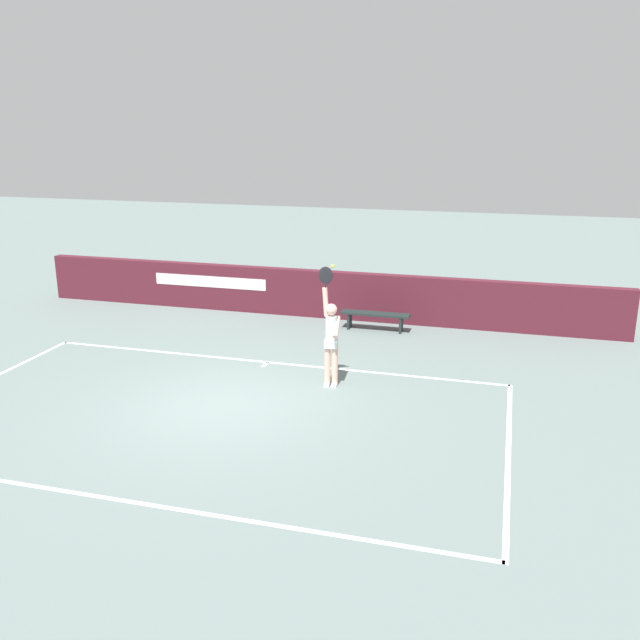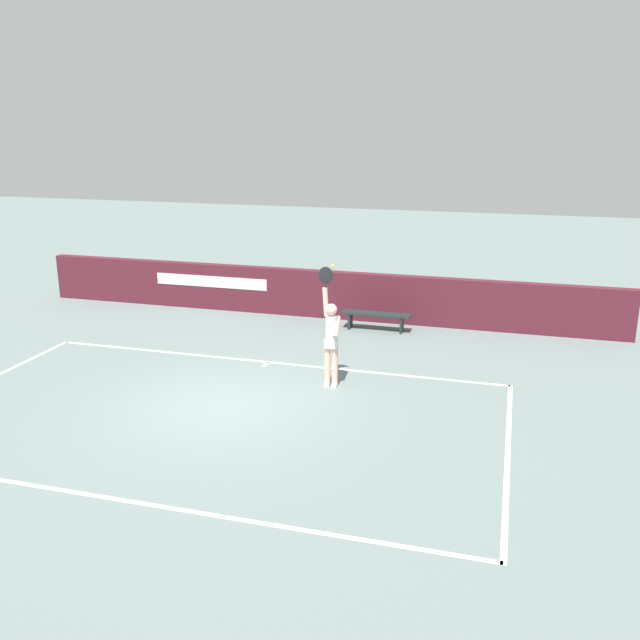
% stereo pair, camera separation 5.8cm
% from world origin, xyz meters
% --- Properties ---
extents(ground_plane, '(60.00, 60.00, 0.00)m').
position_xyz_m(ground_plane, '(0.00, 0.00, 0.00)').
color(ground_plane, slate).
extents(court_lines, '(10.48, 6.04, 0.00)m').
position_xyz_m(court_lines, '(0.00, -0.47, 0.00)').
color(court_lines, white).
rests_on(court_lines, ground).
extents(back_wall, '(16.09, 0.29, 1.28)m').
position_xyz_m(back_wall, '(-0.00, 6.32, 0.64)').
color(back_wall, '#4E1926').
rests_on(back_wall, ground).
extents(tennis_player, '(0.45, 0.49, 2.45)m').
position_xyz_m(tennis_player, '(1.70, 1.53, 1.02)').
color(tennis_player, beige).
rests_on(tennis_player, ground).
extents(tennis_ball, '(0.07, 0.07, 0.07)m').
position_xyz_m(tennis_ball, '(1.75, 1.43, 2.48)').
color(tennis_ball, '#D2E335').
extents(courtside_bench_near, '(1.76, 0.37, 0.46)m').
position_xyz_m(courtside_bench_near, '(1.82, 5.49, 0.36)').
color(courtside_bench_near, '#1C2726').
rests_on(courtside_bench_near, ground).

